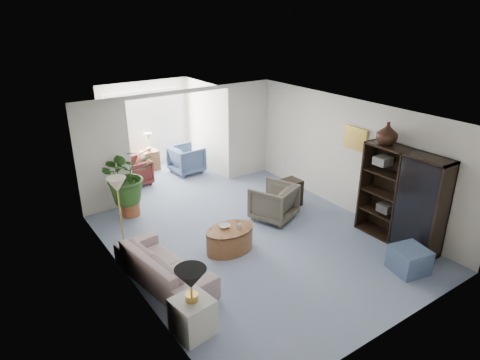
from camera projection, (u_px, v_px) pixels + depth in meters
floor at (257, 242)px, 8.28m from camera, size 6.00×6.00×0.00m
sunroom_floor at (166, 177)px, 11.39m from camera, size 2.60×2.60×0.00m
back_pier_left at (103, 158)px, 9.08m from camera, size 1.20×0.12×2.50m
back_pier_right at (248, 130)px, 11.08m from camera, size 1.20×0.12×2.50m
back_header at (180, 92)px, 9.62m from camera, size 2.60×0.12×0.10m
window_pane at (146, 118)px, 11.68m from camera, size 2.20×0.02×1.50m
window_blinds at (146, 118)px, 11.66m from camera, size 2.20×0.02×1.50m
framed_picture at (356, 138)px, 8.84m from camera, size 0.04×0.50×0.40m
sofa at (164, 265)px, 7.01m from camera, size 1.05×2.09×0.58m
end_table at (193, 316)px, 5.88m from camera, size 0.57×0.57×0.55m
table_lamp at (191, 279)px, 5.64m from camera, size 0.44×0.44×0.30m
floor_lamp at (117, 185)px, 7.70m from camera, size 0.36×0.36×0.28m
coffee_table at (230, 239)px, 7.92m from camera, size 1.14×1.14×0.45m
coffee_bowl at (224, 226)px, 7.87m from camera, size 0.25×0.25×0.05m
coffee_cup at (239, 227)px, 7.82m from camera, size 0.12×0.12×0.09m
wingback_chair at (274, 202)px, 9.04m from camera, size 1.09×1.10×0.78m
side_table_dark at (289, 193)px, 9.67m from camera, size 0.53×0.43×0.61m
entertainment_cabinet at (401, 198)px, 7.95m from camera, size 0.45×1.67×1.86m
cabinet_urn at (387, 133)px, 7.90m from camera, size 0.40×0.40×0.42m
ottoman at (409, 260)px, 7.29m from camera, size 0.66×0.66×0.44m
plant_pot at (131, 208)px, 9.28m from camera, size 0.40×0.40×0.32m
house_plant at (127, 175)px, 8.98m from camera, size 1.14×0.98×1.26m
sunroom_chair_blue at (187, 160)px, 11.57m from camera, size 0.86×0.84×0.75m
sunroom_chair_maroon at (134, 172)px, 10.79m from camera, size 0.79×0.77×0.68m
sunroom_table at (150, 160)px, 11.78m from camera, size 0.47×0.38×0.55m
shelf_clutter at (400, 184)px, 7.85m from camera, size 0.30×1.20×1.06m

